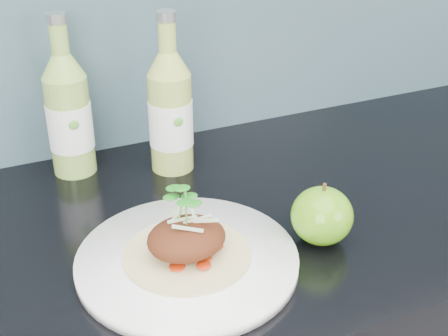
{
  "coord_description": "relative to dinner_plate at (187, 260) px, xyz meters",
  "views": [
    {
      "loc": [
        -0.29,
        0.97,
        1.41
      ],
      "look_at": [
        0.02,
        1.66,
        1.0
      ],
      "focal_mm": 50.0,
      "sensor_mm": 36.0,
      "label": 1
    }
  ],
  "objects": [
    {
      "name": "dinner_plate",
      "position": [
        0.0,
        0.0,
        0.0
      ],
      "size": [
        0.34,
        0.34,
        0.02
      ],
      "color": "white",
      "rests_on": "kitchen_counter"
    },
    {
      "name": "cider_bottle_left",
      "position": [
        -0.08,
        0.32,
        0.09
      ],
      "size": [
        0.08,
        0.08,
        0.27
      ],
      "rotation": [
        0.0,
        0.0,
        0.16
      ],
      "color": "#85AB47",
      "rests_on": "kitchen_counter"
    },
    {
      "name": "green_apple",
      "position": [
        0.19,
        -0.02,
        0.03
      ],
      "size": [
        0.11,
        0.11,
        0.09
      ],
      "rotation": [
        0.0,
        0.0,
        0.27
      ],
      "color": "#578B0F",
      "rests_on": "kitchen_counter"
    },
    {
      "name": "cider_bottle_right",
      "position": [
        0.08,
        0.27,
        0.09
      ],
      "size": [
        0.09,
        0.09,
        0.27
      ],
      "rotation": [
        0.0,
        0.0,
        -0.29
      ],
      "color": "#A0B34A",
      "rests_on": "kitchen_counter"
    },
    {
      "name": "pork_taco",
      "position": [
        -0.0,
        0.0,
        0.04
      ],
      "size": [
        0.17,
        0.17,
        0.1
      ],
      "color": "tan",
      "rests_on": "dinner_plate"
    }
  ]
}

